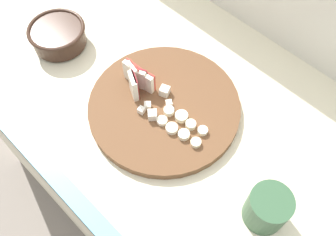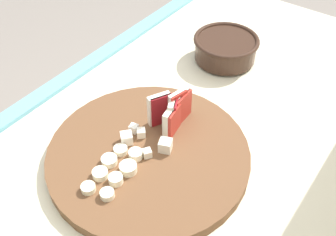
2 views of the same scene
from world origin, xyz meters
The scene contains 9 objects.
ground centered at (0.00, 0.00, 0.00)m, with size 10.00×10.00×0.00m, color gray.
tiled_countertop centered at (0.00, 0.00, 0.44)m, with size 1.22×0.66×0.88m.
tile_backsplash centered at (0.00, 0.35, 0.66)m, with size 2.40×0.04×1.33m, color silver.
cutting_board centered at (0.07, -0.03, 0.88)m, with size 0.35×0.35×0.02m, color brown.
apple_wedge_fan centered at (-0.01, -0.03, 0.92)m, with size 0.08×0.06×0.06m.
apple_dice_pile centered at (0.06, -0.04, 0.90)m, with size 0.05×0.10×0.02m.
banana_slice_rows centered at (0.14, -0.04, 0.90)m, with size 0.12×0.07×0.01m.
ceramic_bowl centered at (-0.27, -0.07, 0.90)m, with size 0.15×0.15×0.06m.
small_jar centered at (0.39, -0.07, 0.91)m, with size 0.08×0.08×0.09m, color #335638.
Camera 1 is at (0.40, -0.35, 1.60)m, focal length 39.32 mm.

